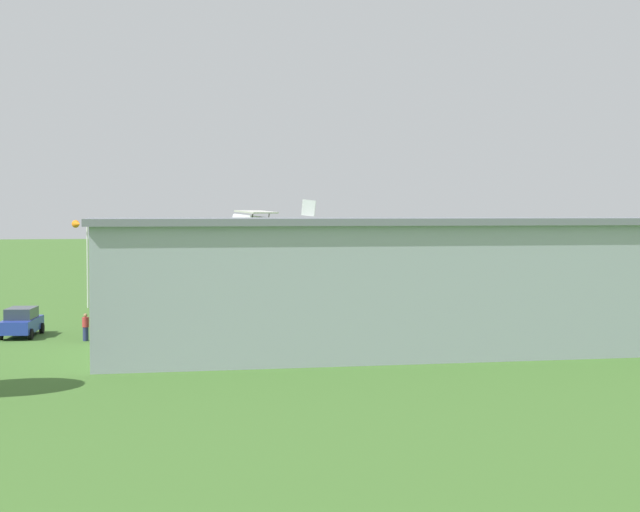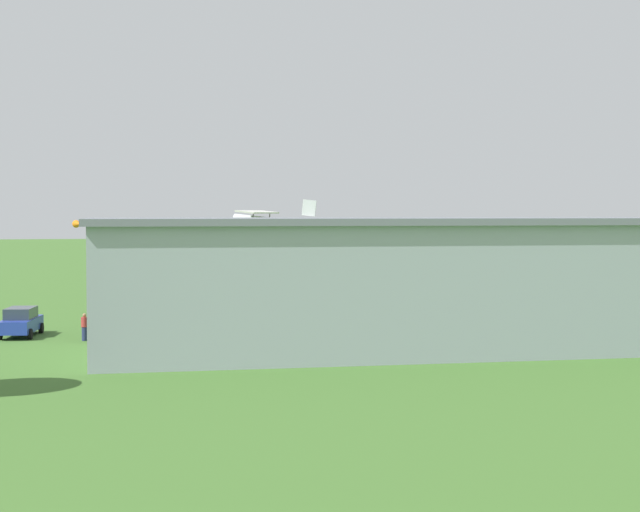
{
  "view_description": "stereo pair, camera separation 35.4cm",
  "coord_description": "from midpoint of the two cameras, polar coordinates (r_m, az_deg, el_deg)",
  "views": [
    {
      "loc": [
        24.41,
        83.0,
        7.4
      ],
      "look_at": [
        8.22,
        10.97,
        4.17
      ],
      "focal_mm": 56.95,
      "sensor_mm": 36.0,
      "label": 1
    },
    {
      "loc": [
        24.07,
        83.08,
        7.4
      ],
      "look_at": [
        8.22,
        10.97,
        4.17
      ],
      "focal_mm": 56.95,
      "sensor_mm": 36.0,
      "label": 2
    }
  ],
  "objects": [
    {
      "name": "person_by_parked_cars",
      "position": [
        63.38,
        -11.92,
        -3.49
      ],
      "size": [
        0.51,
        0.51,
        1.68
      ],
      "color": "navy",
      "rests_on": "ground_plane"
    },
    {
      "name": "person_near_hangar_door",
      "position": [
        65.97,
        -10.74,
        -3.29
      ],
      "size": [
        0.43,
        0.43,
        1.59
      ],
      "color": "#33723F",
      "rests_on": "ground_plane"
    },
    {
      "name": "biplane",
      "position": [
        83.58,
        -2.98,
        1.84
      ],
      "size": [
        7.68,
        8.66,
        3.77
      ],
      "color": "silver"
    },
    {
      "name": "person_watching_takeoff",
      "position": [
        75.62,
        15.29,
        -2.53
      ],
      "size": [
        0.47,
        0.47,
        1.76
      ],
      "color": "#3F3F47",
      "rests_on": "ground_plane"
    },
    {
      "name": "car_blue",
      "position": [
        62.72,
        -16.58,
        -3.56
      ],
      "size": [
        2.49,
        4.69,
        1.72
      ],
      "color": "#23389E",
      "rests_on": "ground_plane"
    },
    {
      "name": "windsock",
      "position": [
        79.75,
        -13.49,
        1.38
      ],
      "size": [
        1.22,
        1.41,
        6.76
      ],
      "color": "silver",
      "rests_on": "ground_plane"
    },
    {
      "name": "ground_plane",
      "position": [
        86.82,
        3.6,
        -2.39
      ],
      "size": [
        400.0,
        400.0,
        0.0
      ],
      "primitive_type": "plane",
      "color": "#3D6628"
    },
    {
      "name": "hangar",
      "position": [
        55.27,
        6.93,
        -1.51
      ],
      "size": [
        38.31,
        12.21,
        7.07
      ],
      "color": "#99A3AD",
      "rests_on": "ground_plane"
    },
    {
      "name": "person_crossing_taxiway",
      "position": [
        76.11,
        16.37,
        -2.54
      ],
      "size": [
        0.52,
        0.52,
        1.68
      ],
      "color": "#B23333",
      "rests_on": "ground_plane"
    },
    {
      "name": "person_beside_truck",
      "position": [
        59.72,
        -13.2,
        -3.92
      ],
      "size": [
        0.5,
        0.5,
        1.58
      ],
      "color": "navy",
      "rests_on": "ground_plane"
    }
  ]
}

